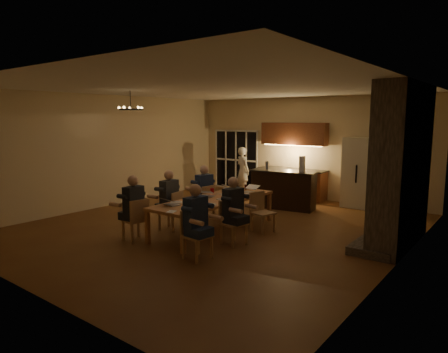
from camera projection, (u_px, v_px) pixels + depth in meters
floor at (218, 227)px, 9.40m from camera, size 9.00×9.00×0.00m
back_wall at (306, 148)px, 12.73m from camera, size 8.00×0.04×3.20m
left_wall at (110, 151)px, 11.59m from camera, size 0.04×9.00×3.20m
right_wall at (404, 174)px, 6.75m from camera, size 0.04×9.00×3.20m
ceiling at (218, 87)px, 8.94m from camera, size 8.00×9.00×0.04m
french_doors at (236, 160)px, 14.39m from camera, size 1.86×0.08×2.10m
fireplace at (402, 166)px, 7.89m from camera, size 0.58×2.50×3.20m
kitchenette at (292, 161)px, 12.71m from camera, size 2.24×0.68×2.40m
refrigerator at (360, 173)px, 11.38m from camera, size 0.90×0.68×2.00m
dining_table at (215, 215)px, 8.99m from camera, size 1.10×3.24×0.75m
bar_island at (283, 189)px, 11.28m from camera, size 1.93×0.97×1.08m
chair_left_near at (135, 219)px, 8.30m from camera, size 0.51×0.51×0.89m
chair_left_mid at (170, 210)px, 9.12m from camera, size 0.51×0.51×0.89m
chair_left_far at (203, 202)px, 9.99m from camera, size 0.49×0.49×0.89m
chair_right_near at (197, 235)px, 7.18m from camera, size 0.49×0.49×0.89m
chair_right_mid at (234, 223)px, 8.02m from camera, size 0.53×0.53×0.89m
chair_right_far at (263, 212)px, 8.93m from camera, size 0.53×0.53×0.89m
person_left_near at (134, 208)px, 8.23m from camera, size 0.65×0.65×1.38m
person_right_near at (196, 222)px, 7.14m from camera, size 0.65×0.65×1.38m
person_left_mid at (169, 200)px, 9.05m from camera, size 0.62×0.62×1.38m
person_right_mid at (233, 211)px, 8.02m from camera, size 0.66×0.66×1.38m
person_left_far at (204, 193)px, 9.95m from camera, size 0.71×0.71×1.38m
standing_person at (243, 171)px, 13.38m from camera, size 0.68×0.57×1.59m
chandelier at (131, 109)px, 9.72m from camera, size 0.60×0.60×0.03m
laptop_a at (172, 200)px, 8.25m from camera, size 0.36×0.33×0.23m
laptop_b at (196, 201)px, 8.14m from camera, size 0.35×0.32×0.23m
laptop_c at (207, 192)px, 9.17m from camera, size 0.39×0.37×0.23m
laptop_d at (224, 195)px, 8.75m from camera, size 0.40×0.37×0.23m
laptop_e at (232, 186)px, 9.91m from camera, size 0.37×0.34×0.23m
laptop_f at (250, 188)px, 9.65m from camera, size 0.32×0.28×0.23m
mug_front at (200, 200)px, 8.55m from camera, size 0.08×0.08×0.10m
mug_mid at (232, 193)px, 9.39m from camera, size 0.07×0.07×0.10m
mug_back at (225, 190)px, 9.78m from camera, size 0.09×0.09×0.10m
redcup_near at (190, 208)px, 7.71m from camera, size 0.10×0.10×0.12m
redcup_mid at (212, 191)px, 9.58m from camera, size 0.09×0.09×0.12m
can_silver at (193, 202)px, 8.29m from camera, size 0.07×0.07×0.12m
can_cola at (246, 187)px, 10.12m from camera, size 0.06×0.06×0.12m
can_right at (239, 196)px, 8.90m from camera, size 0.06×0.06×0.12m
plate_near at (210, 205)px, 8.27m from camera, size 0.25×0.25×0.02m
plate_left at (176, 202)px, 8.49m from camera, size 0.26×0.26×0.02m
plate_far at (249, 195)px, 9.33m from camera, size 0.26×0.26×0.02m
notepad at (171, 212)px, 7.65m from camera, size 0.22×0.25×0.01m
bar_bottle at (267, 165)px, 11.44m from camera, size 0.09×0.09×0.24m
bar_blender at (302, 164)px, 10.94m from camera, size 0.15×0.15×0.43m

